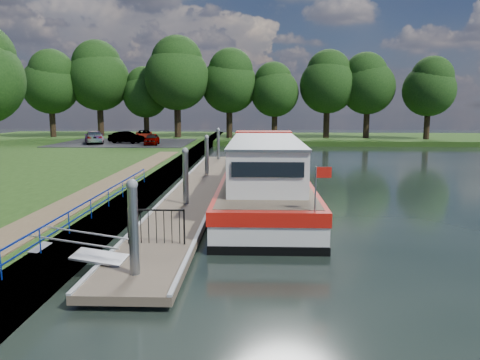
{
  "coord_description": "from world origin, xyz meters",
  "views": [
    {
      "loc": [
        3.21,
        -12.23,
        4.82
      ],
      "look_at": [
        2.44,
        9.1,
        1.4
      ],
      "focal_mm": 35.0,
      "sensor_mm": 36.0,
      "label": 1
    }
  ],
  "objects_px": {
    "car_b": "(126,137)",
    "car_a": "(152,139)",
    "barge": "(264,175)",
    "pontoon": "(198,190)",
    "car_c": "(94,137)",
    "car_d": "(144,135)"
  },
  "relations": [
    {
      "from": "barge",
      "to": "car_b",
      "type": "xyz_separation_m",
      "value": [
        -14.19,
        24.09,
        0.37
      ]
    },
    {
      "from": "pontoon",
      "to": "car_c",
      "type": "bearing_deg",
      "value": 120.69
    },
    {
      "from": "pontoon",
      "to": "barge",
      "type": "height_order",
      "value": "barge"
    },
    {
      "from": "pontoon",
      "to": "barge",
      "type": "distance_m",
      "value": 3.72
    },
    {
      "from": "car_c",
      "to": "pontoon",
      "type": "bearing_deg",
      "value": 99.51
    },
    {
      "from": "car_a",
      "to": "car_d",
      "type": "relative_size",
      "value": 0.81
    },
    {
      "from": "car_a",
      "to": "barge",
      "type": "bearing_deg",
      "value": -68.61
    },
    {
      "from": "pontoon",
      "to": "car_b",
      "type": "distance_m",
      "value": 26.12
    },
    {
      "from": "barge",
      "to": "car_b",
      "type": "height_order",
      "value": "barge"
    },
    {
      "from": "pontoon",
      "to": "car_d",
      "type": "distance_m",
      "value": 30.44
    },
    {
      "from": "barge",
      "to": "car_a",
      "type": "height_order",
      "value": "barge"
    },
    {
      "from": "car_b",
      "to": "car_c",
      "type": "xyz_separation_m",
      "value": [
        -3.36,
        -0.32,
        0.04
      ]
    },
    {
      "from": "barge",
      "to": "car_b",
      "type": "distance_m",
      "value": 27.96
    },
    {
      "from": "car_a",
      "to": "car_c",
      "type": "distance_m",
      "value": 6.63
    },
    {
      "from": "car_b",
      "to": "car_a",
      "type": "bearing_deg",
      "value": -105.27
    },
    {
      "from": "pontoon",
      "to": "car_b",
      "type": "relative_size",
      "value": 7.98
    },
    {
      "from": "car_b",
      "to": "car_d",
      "type": "distance_m",
      "value": 4.97
    },
    {
      "from": "barge",
      "to": "car_c",
      "type": "distance_m",
      "value": 29.55
    },
    {
      "from": "car_a",
      "to": "car_c",
      "type": "xyz_separation_m",
      "value": [
        -6.46,
        1.46,
        0.09
      ]
    },
    {
      "from": "car_a",
      "to": "car_d",
      "type": "height_order",
      "value": "car_d"
    },
    {
      "from": "car_a",
      "to": "car_c",
      "type": "relative_size",
      "value": 0.74
    },
    {
      "from": "car_c",
      "to": "car_d",
      "type": "xyz_separation_m",
      "value": [
        4.05,
        5.24,
        -0.09
      ]
    }
  ]
}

